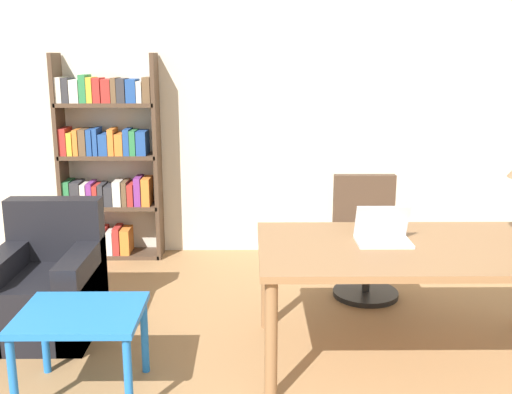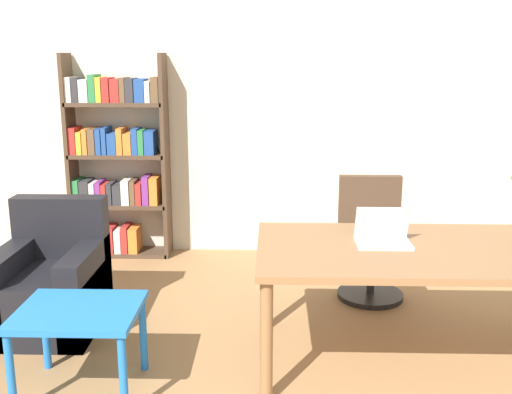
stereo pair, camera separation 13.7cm
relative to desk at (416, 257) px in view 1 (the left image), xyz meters
The scene contains 7 objects.
wall_back 2.42m from the desk, 110.42° to the left, with size 8.00×0.06×2.70m.
desk is the anchor object (origin of this frame).
laptop 0.24m from the desk, 161.63° to the left, with size 0.32×0.23×0.22m.
office_chair 1.10m from the desk, 94.55° to the left, with size 0.51×0.51×0.92m.
side_table_blue 1.95m from the desk, 168.63° to the right, with size 0.65×0.55×0.49m.
armchair 2.43m from the desk, 169.75° to the left, with size 0.66×0.76×0.86m.
bookshelf 3.04m from the desk, 139.00° to the left, with size 0.90×0.28×1.86m.
Camera 1 is at (-0.17, -1.02, 1.83)m, focal length 42.00 mm.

